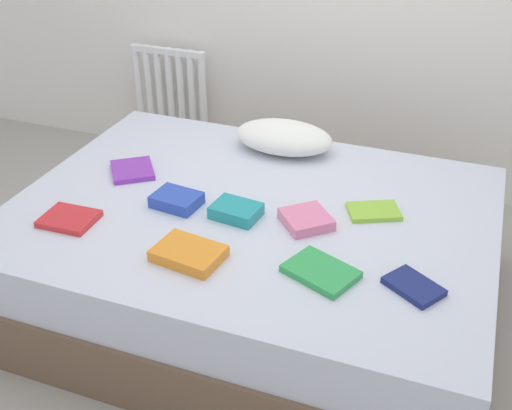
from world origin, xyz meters
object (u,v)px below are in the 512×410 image
(radiator, at_px, (171,95))
(textbook_blue, at_px, (177,200))
(pillow, at_px, (284,137))
(textbook_pink, at_px, (306,219))
(textbook_purple, at_px, (132,170))
(textbook_teal, at_px, (236,211))
(textbook_red, at_px, (69,219))
(textbook_orange, at_px, (189,253))
(textbook_green, at_px, (321,272))
(textbook_lime, at_px, (374,211))
(bed, at_px, (252,256))
(textbook_navy, at_px, (414,286))

(radiator, xyz_separation_m, textbook_blue, (0.71, -1.30, 0.11))
(pillow, relative_size, textbook_pink, 2.68)
(textbook_purple, distance_m, textbook_teal, 0.61)
(textbook_red, distance_m, textbook_blue, 0.43)
(textbook_purple, bearing_deg, textbook_orange, 10.00)
(textbook_green, distance_m, textbook_lime, 0.48)
(textbook_red, bearing_deg, textbook_teal, 22.17)
(bed, distance_m, textbook_lime, 0.56)
(textbook_orange, bearing_deg, textbook_navy, 15.49)
(textbook_navy, bearing_deg, radiator, 171.21)
(pillow, height_order, textbook_green, pillow)
(textbook_blue, bearing_deg, pillow, 75.12)
(textbook_purple, relative_size, textbook_orange, 0.86)
(textbook_green, xyz_separation_m, textbook_orange, (-0.48, -0.07, 0.01))
(textbook_blue, bearing_deg, bed, 24.67)
(textbook_purple, distance_m, textbook_lime, 1.10)
(radiator, bearing_deg, textbook_lime, -35.90)
(textbook_orange, bearing_deg, textbook_blue, 131.09)
(textbook_green, distance_m, textbook_orange, 0.48)
(textbook_purple, xyz_separation_m, textbook_blue, (0.32, -0.19, 0.01))
(textbook_red, bearing_deg, textbook_pink, 17.73)
(pillow, xyz_separation_m, textbook_green, (0.43, -0.89, -0.06))
(textbook_navy, bearing_deg, textbook_green, -141.47)
(textbook_orange, relative_size, textbook_navy, 1.30)
(radiator, distance_m, textbook_purple, 1.18)
(textbook_lime, relative_size, textbook_teal, 1.09)
(radiator, bearing_deg, textbook_purple, -70.87)
(textbook_orange, relative_size, textbook_teal, 1.29)
(textbook_lime, bearing_deg, radiator, 118.98)
(textbook_red, height_order, textbook_blue, textbook_blue)
(bed, xyz_separation_m, radiator, (-1.00, 1.20, 0.17))
(bed, bearing_deg, textbook_red, -150.58)
(textbook_lime, bearing_deg, textbook_orange, -161.43)
(textbook_teal, bearing_deg, textbook_pink, 15.59)
(textbook_orange, bearing_deg, textbook_pink, 55.89)
(textbook_pink, bearing_deg, textbook_teal, 147.67)
(bed, distance_m, textbook_red, 0.78)
(textbook_navy, relative_size, textbook_lime, 0.91)
(pillow, height_order, textbook_red, pillow)
(bed, xyz_separation_m, pillow, (-0.04, 0.55, 0.32))
(textbook_orange, distance_m, textbook_teal, 0.33)
(textbook_red, bearing_deg, textbook_blue, 35.66)
(bed, distance_m, textbook_navy, 0.82)
(textbook_blue, bearing_deg, textbook_teal, 7.68)
(bed, bearing_deg, textbook_teal, -109.64)
(bed, xyz_separation_m, textbook_teal, (-0.03, -0.09, 0.28))
(radiator, bearing_deg, textbook_navy, -41.50)
(radiator, relative_size, textbook_blue, 3.15)
(textbook_lime, distance_m, textbook_teal, 0.56)
(textbook_red, bearing_deg, bed, 27.68)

